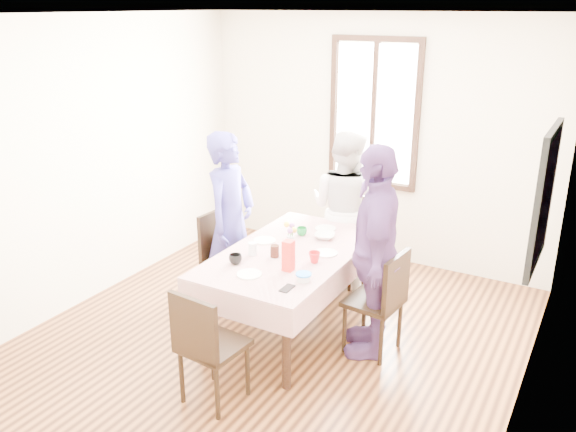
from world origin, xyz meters
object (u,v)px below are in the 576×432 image
object	(u,v)px
chair_far	(345,241)
chair_near	(213,345)
person_far	(345,209)
chair_left	(230,260)
person_left	(230,222)
chair_right	(374,301)
dining_table	(291,292)
person_right	(374,252)

from	to	relation	value
chair_far	chair_near	bearing A→B (deg)	96.03
person_far	chair_left	bearing A→B (deg)	60.37
person_left	person_far	bearing A→B (deg)	-39.91
chair_right	person_left	distance (m)	1.55
dining_table	person_far	size ratio (longest dim) A/B	1.02
chair_left	chair_far	distance (m)	1.24
dining_table	chair_far	distance (m)	1.14
chair_left	chair_right	bearing A→B (deg)	90.77
person_far	person_right	xyz separation A→B (m)	(0.74, -1.07, 0.08)
dining_table	chair_left	world-z (taller)	chair_left
person_right	dining_table	bearing A→B (deg)	-107.12
chair_left	person_far	xyz separation A→B (m)	(0.76, 0.97, 0.36)
chair_far	person_far	distance (m)	0.36
chair_near	person_far	world-z (taller)	person_far
chair_near	person_right	xyz separation A→B (m)	(0.74, 1.19, 0.44)
dining_table	person_right	size ratio (longest dim) A/B	0.93
chair_far	chair_near	xyz separation A→B (m)	(0.00, -2.28, 0.00)
chair_far	person_far	world-z (taller)	person_far
chair_left	chair_right	xyz separation A→B (m)	(1.51, -0.10, 0.00)
chair_near	person_far	xyz separation A→B (m)	(0.00, 2.26, 0.36)
chair_far	chair_near	distance (m)	2.28
chair_near	person_left	distance (m)	1.54
chair_near	person_far	size ratio (longest dim) A/B	0.56
chair_far	dining_table	bearing A→B (deg)	96.03
dining_table	person_far	world-z (taller)	person_far
chair_left	person_left	world-z (taller)	person_left
dining_table	person_far	distance (m)	1.20
dining_table	chair_near	size ratio (longest dim) A/B	1.82
chair_left	person_far	bearing A→B (deg)	146.64
dining_table	chair_far	xyz separation A→B (m)	(-0.00, 1.14, 0.08)
dining_table	person_left	bearing A→B (deg)	168.05
chair_right	person_far	world-z (taller)	person_far
chair_near	person_far	bearing A→B (deg)	95.18
chair_far	person_right	size ratio (longest dim) A/B	0.51
chair_far	person_left	world-z (taller)	person_left
chair_right	dining_table	bearing A→B (deg)	99.81
chair_near	person_left	bearing A→B (deg)	124.73
dining_table	chair_left	bearing A→B (deg)	168.36
chair_left	person_far	distance (m)	1.28
chair_right	person_right	xyz separation A→B (m)	(-0.02, 0.00, 0.44)
chair_left	person_left	distance (m)	0.40
person_left	chair_right	bearing A→B (deg)	-96.58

